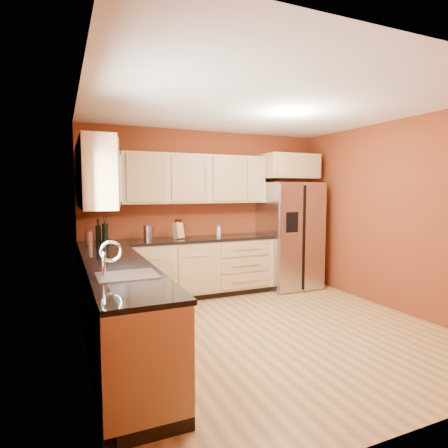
{
  "coord_description": "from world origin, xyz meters",
  "views": [
    {
      "loc": [
        -2.19,
        -3.71,
        1.65
      ],
      "look_at": [
        -0.18,
        0.9,
        1.2
      ],
      "focal_mm": 30.0,
      "sensor_mm": 36.0,
      "label": 1
    }
  ],
  "objects_px": {
    "wine_bottle_a": "(98,231)",
    "soap_dispenser": "(219,231)",
    "canister_left": "(148,233)",
    "refrigerator": "(289,235)",
    "knife_block": "(178,231)"
  },
  "relations": [
    {
      "from": "wine_bottle_a",
      "to": "soap_dispenser",
      "type": "height_order",
      "value": "wine_bottle_a"
    },
    {
      "from": "wine_bottle_a",
      "to": "knife_block",
      "type": "relative_size",
      "value": 1.37
    },
    {
      "from": "knife_block",
      "to": "soap_dispenser",
      "type": "height_order",
      "value": "knife_block"
    },
    {
      "from": "canister_left",
      "to": "soap_dispenser",
      "type": "height_order",
      "value": "canister_left"
    },
    {
      "from": "refrigerator",
      "to": "soap_dispenser",
      "type": "bearing_deg",
      "value": 175.62
    },
    {
      "from": "canister_left",
      "to": "wine_bottle_a",
      "type": "distance_m",
      "value": 0.7
    },
    {
      "from": "canister_left",
      "to": "knife_block",
      "type": "bearing_deg",
      "value": -2.04
    },
    {
      "from": "canister_left",
      "to": "wine_bottle_a",
      "type": "bearing_deg",
      "value": -179.54
    },
    {
      "from": "refrigerator",
      "to": "knife_block",
      "type": "bearing_deg",
      "value": 176.95
    },
    {
      "from": "refrigerator",
      "to": "wine_bottle_a",
      "type": "distance_m",
      "value": 3.08
    },
    {
      "from": "refrigerator",
      "to": "canister_left",
      "type": "height_order",
      "value": "refrigerator"
    },
    {
      "from": "canister_left",
      "to": "knife_block",
      "type": "xyz_separation_m",
      "value": [
        0.46,
        -0.02,
        0.01
      ]
    },
    {
      "from": "soap_dispenser",
      "to": "wine_bottle_a",
      "type": "bearing_deg",
      "value": 179.48
    },
    {
      "from": "wine_bottle_a",
      "to": "soap_dispenser",
      "type": "xyz_separation_m",
      "value": [
        1.81,
        -0.02,
        -0.08
      ]
    },
    {
      "from": "canister_left",
      "to": "refrigerator",
      "type": "bearing_deg",
      "value": -2.86
    }
  ]
}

